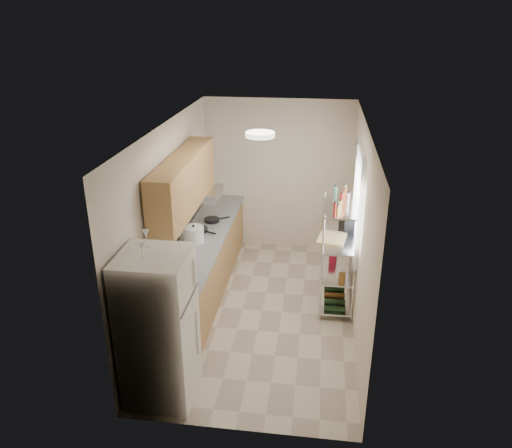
% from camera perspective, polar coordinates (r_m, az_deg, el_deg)
% --- Properties ---
extents(room, '(2.52, 4.42, 2.62)m').
position_cam_1_polar(room, '(6.51, 0.76, -0.18)').
color(room, '#C1B59C').
rests_on(room, ground).
extents(counter_run, '(0.63, 3.51, 0.90)m').
position_cam_1_polar(counter_run, '(7.41, -5.96, -4.52)').
color(counter_run, '#B5844D').
rests_on(counter_run, ground).
extents(upper_cabinets, '(0.33, 2.20, 0.72)m').
position_cam_1_polar(upper_cabinets, '(6.62, -8.25, 4.69)').
color(upper_cabinets, '#B5844D').
rests_on(upper_cabinets, room).
extents(range_hood, '(0.50, 0.60, 0.12)m').
position_cam_1_polar(range_hood, '(7.47, -6.05, 3.54)').
color(range_hood, '#B7BABC').
rests_on(range_hood, room).
extents(window, '(0.06, 1.00, 1.46)m').
position_cam_1_polar(window, '(6.72, 11.56, 2.40)').
color(window, white).
rests_on(window, room).
extents(bakers_rack, '(0.45, 0.90, 1.73)m').
position_cam_1_polar(bakers_rack, '(6.82, 9.46, -1.13)').
color(bakers_rack, silver).
rests_on(bakers_rack, ground).
extents(ceiling_dome, '(0.34, 0.34, 0.05)m').
position_cam_1_polar(ceiling_dome, '(5.83, 0.46, 10.20)').
color(ceiling_dome, white).
rests_on(ceiling_dome, room).
extents(refrigerator, '(0.70, 0.70, 1.69)m').
position_cam_1_polar(refrigerator, '(5.37, -11.07, -11.61)').
color(refrigerator, white).
rests_on(refrigerator, ground).
extents(wine_glass_a, '(0.06, 0.06, 0.17)m').
position_cam_1_polar(wine_glass_a, '(4.86, -12.91, -2.98)').
color(wine_glass_a, silver).
rests_on(wine_glass_a, refrigerator).
extents(wine_glass_b, '(0.07, 0.07, 0.19)m').
position_cam_1_polar(wine_glass_b, '(5.08, -12.42, -1.67)').
color(wine_glass_b, silver).
rests_on(wine_glass_b, refrigerator).
extents(rice_cooker, '(0.28, 0.28, 0.23)m').
position_cam_1_polar(rice_cooker, '(7.00, -7.14, -1.20)').
color(rice_cooker, white).
rests_on(rice_cooker, counter_run).
extents(frying_pan_large, '(0.34, 0.34, 0.04)m').
position_cam_1_polar(frying_pan_large, '(7.38, -6.54, -0.65)').
color(frying_pan_large, black).
rests_on(frying_pan_large, counter_run).
extents(frying_pan_small, '(0.33, 0.33, 0.05)m').
position_cam_1_polar(frying_pan_small, '(7.70, -5.06, 0.46)').
color(frying_pan_small, black).
rests_on(frying_pan_small, counter_run).
extents(cutting_board, '(0.42, 0.51, 0.03)m').
position_cam_1_polar(cutting_board, '(6.88, 8.66, -1.61)').
color(cutting_board, tan).
rests_on(cutting_board, bakers_rack).
extents(espresso_machine, '(0.22, 0.26, 0.26)m').
position_cam_1_polar(espresso_machine, '(7.12, 10.34, 0.17)').
color(espresso_machine, black).
rests_on(espresso_machine, bakers_rack).
extents(storage_bag, '(0.11, 0.14, 0.15)m').
position_cam_1_polar(storage_bag, '(7.22, 8.75, -3.87)').
color(storage_bag, '#AC152C').
rests_on(storage_bag, bakers_rack).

